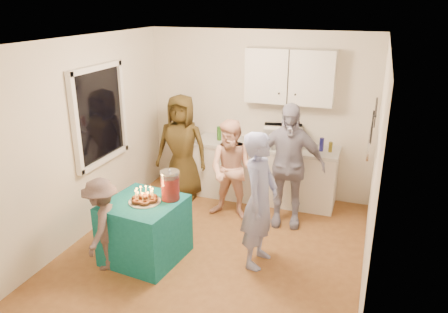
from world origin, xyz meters
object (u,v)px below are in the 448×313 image
(party_table, at_px, (145,230))
(man_birthday, at_px, (260,200))
(child_near_left, at_px, (103,224))
(counter, at_px, (264,173))
(punch_jar, at_px, (170,186))
(woman_back_center, at_px, (233,170))
(woman_back_left, at_px, (182,147))
(woman_back_right, at_px, (287,165))
(microwave, at_px, (283,136))

(party_table, distance_m, man_birthday, 1.45)
(party_table, relative_size, child_near_left, 0.76)
(counter, distance_m, child_near_left, 2.79)
(man_birthday, height_order, child_near_left, man_birthday)
(punch_jar, bearing_deg, child_near_left, -141.85)
(party_table, xyz_separation_m, child_near_left, (-0.36, -0.33, 0.18))
(woman_back_center, bearing_deg, punch_jar, -106.15)
(man_birthday, bearing_deg, woman_back_center, 38.41)
(woman_back_left, relative_size, woman_back_right, 0.95)
(woman_back_right, bearing_deg, woman_back_center, 176.90)
(woman_back_center, bearing_deg, man_birthday, -55.39)
(woman_back_right, bearing_deg, child_near_left, -143.44)
(child_near_left, bearing_deg, microwave, 132.64)
(man_birthday, bearing_deg, microwave, 9.18)
(microwave, distance_m, punch_jar, 2.18)
(man_birthday, relative_size, woman_back_right, 0.94)
(man_birthday, distance_m, woman_back_center, 1.22)
(microwave, height_order, party_table, microwave)
(counter, relative_size, party_table, 2.59)
(microwave, height_order, woman_back_center, woman_back_center)
(microwave, xyz_separation_m, punch_jar, (-0.92, -1.97, -0.14))
(man_birthday, bearing_deg, child_near_left, 117.45)
(microwave, bearing_deg, counter, 168.81)
(party_table, relative_size, man_birthday, 0.52)
(party_table, relative_size, woman_back_right, 0.48)
(punch_jar, distance_m, woman_back_center, 1.28)
(woman_back_right, bearing_deg, woman_back_left, 160.39)
(microwave, bearing_deg, child_near_left, -133.54)
(counter, xyz_separation_m, woman_back_left, (-1.25, -0.35, 0.40))
(man_birthday, distance_m, woman_back_right, 1.09)
(punch_jar, bearing_deg, counter, 71.45)
(punch_jar, bearing_deg, woman_back_left, 110.16)
(woman_back_center, bearing_deg, child_near_left, -119.46)
(punch_jar, height_order, woman_back_right, woman_back_right)
(party_table, xyz_separation_m, woman_back_center, (0.67, 1.38, 0.35))
(woman_back_center, height_order, woman_back_right, woman_back_right)
(counter, height_order, man_birthday, man_birthday)
(counter, bearing_deg, man_birthday, -77.71)
(woman_back_center, height_order, child_near_left, woman_back_center)
(punch_jar, relative_size, woman_back_right, 0.19)
(party_table, height_order, man_birthday, man_birthday)
(counter, distance_m, woman_back_left, 1.36)
(punch_jar, height_order, woman_back_left, woman_back_left)
(woman_back_left, distance_m, woman_back_right, 1.77)
(party_table, bearing_deg, child_near_left, -137.03)
(counter, height_order, child_near_left, child_near_left)
(woman_back_left, bearing_deg, woman_back_right, -16.71)
(counter, height_order, microwave, microwave)
(woman_back_left, bearing_deg, woman_back_center, -28.52)
(counter, bearing_deg, woman_back_center, -110.10)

